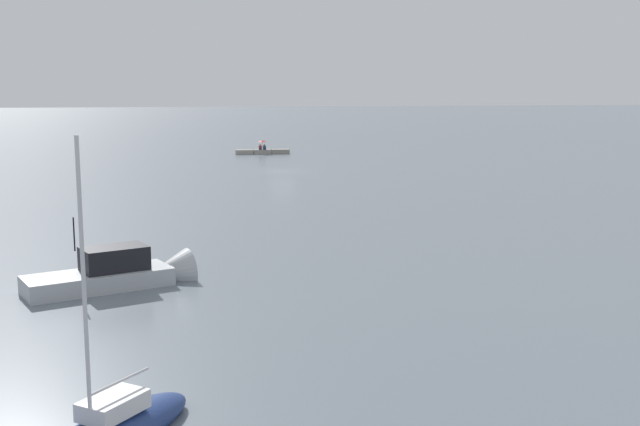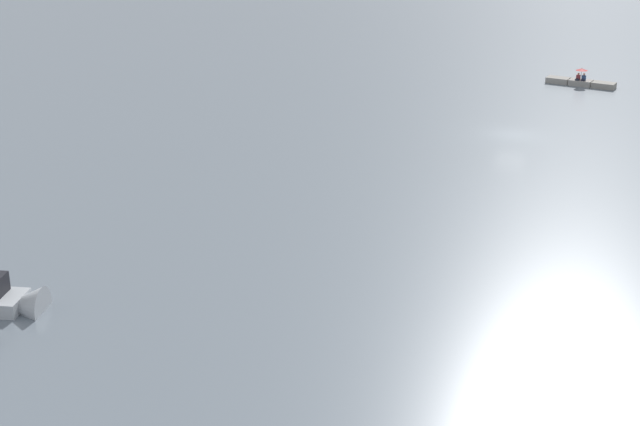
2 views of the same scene
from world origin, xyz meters
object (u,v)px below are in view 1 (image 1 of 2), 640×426
object	(u,v)px
person_seated_blue_left	(265,148)
motorboat_grey_near	(125,276)
person_seated_maroon_right	(260,148)
umbrella_open_red	(262,141)

from	to	relation	value
person_seated_blue_left	motorboat_grey_near	distance (m)	68.05
person_seated_maroon_right	umbrella_open_red	size ratio (longest dim) A/B	0.58
person_seated_maroon_right	motorboat_grey_near	bearing A→B (deg)	82.42
umbrella_open_red	person_seated_blue_left	bearing A→B (deg)	168.92
umbrella_open_red	motorboat_grey_near	bearing A→B (deg)	79.23
umbrella_open_red	motorboat_grey_near	world-z (taller)	motorboat_grey_near
umbrella_open_red	person_seated_maroon_right	bearing A→B (deg)	23.11
person_seated_blue_left	umbrella_open_red	size ratio (longest dim) A/B	0.58
person_seated_maroon_right	umbrella_open_red	world-z (taller)	umbrella_open_red
person_seated_blue_left	person_seated_maroon_right	xyz separation A→B (m)	(0.56, 0.07, 0.00)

